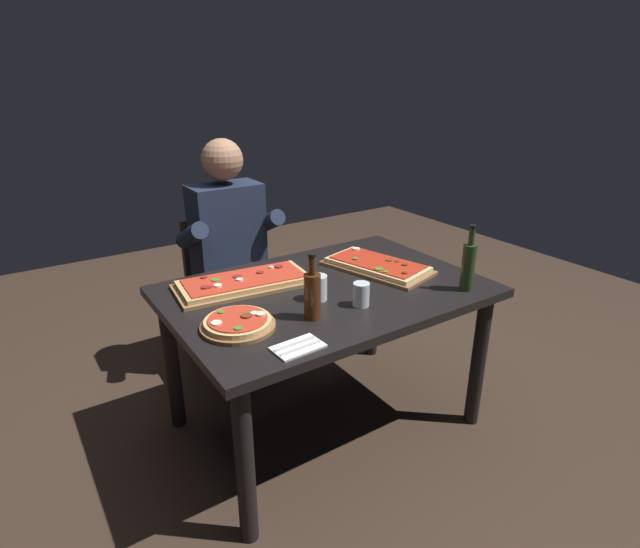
{
  "coord_description": "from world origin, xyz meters",
  "views": [
    {
      "loc": [
        -1.17,
        -1.71,
        1.64
      ],
      "look_at": [
        0.0,
        0.05,
        0.79
      ],
      "focal_mm": 28.07,
      "sensor_mm": 36.0,
      "label": 1
    }
  ],
  "objects": [
    {
      "name": "tumbler_near_camera",
      "position": [
        0.02,
        -0.23,
        0.78
      ],
      "size": [
        0.07,
        0.07,
        0.1
      ],
      "color": "silver",
      "rests_on": "dining_table"
    },
    {
      "name": "wine_bottle_dark",
      "position": [
        0.51,
        -0.36,
        0.86
      ],
      "size": [
        0.06,
        0.06,
        0.3
      ],
      "color": "#233819",
      "rests_on": "dining_table"
    },
    {
      "name": "seated_diner",
      "position": [
        -0.13,
        0.74,
        0.74
      ],
      "size": [
        0.53,
        0.41,
        1.33
      ],
      "color": "#23232D",
      "rests_on": "ground_plane"
    },
    {
      "name": "ground_plane",
      "position": [
        0.0,
        0.0,
        0.0
      ],
      "size": [
        6.4,
        6.4,
        0.0
      ],
      "primitive_type": "plane",
      "color": "#38281E"
    },
    {
      "name": "pizza_rectangular_front",
      "position": [
        -0.3,
        0.22,
        0.76
      ],
      "size": [
        0.64,
        0.34,
        0.05
      ],
      "color": "olive",
      "rests_on": "dining_table"
    },
    {
      "name": "dining_table",
      "position": [
        0.0,
        0.0,
        0.64
      ],
      "size": [
        1.4,
        0.96,
        0.74
      ],
      "color": "black",
      "rests_on": "ground_plane"
    },
    {
      "name": "napkin_cutlery_set",
      "position": [
        -0.38,
        -0.39,
        0.74
      ],
      "size": [
        0.19,
        0.12,
        0.01
      ],
      "color": "white",
      "rests_on": "dining_table"
    },
    {
      "name": "pizza_round_far",
      "position": [
        -0.5,
        -0.13,
        0.76
      ],
      "size": [
        0.29,
        0.29,
        0.05
      ],
      "color": "brown",
      "rests_on": "dining_table"
    },
    {
      "name": "tumbler_far_side",
      "position": [
        -0.1,
        -0.09,
        0.79
      ],
      "size": [
        0.08,
        0.08,
        0.11
      ],
      "color": "silver",
      "rests_on": "dining_table"
    },
    {
      "name": "pizza_rectangular_left",
      "position": [
        0.34,
        0.05,
        0.76
      ],
      "size": [
        0.4,
        0.58,
        0.05
      ],
      "color": "brown",
      "rests_on": "dining_table"
    },
    {
      "name": "diner_chair",
      "position": [
        -0.13,
        0.86,
        0.49
      ],
      "size": [
        0.44,
        0.44,
        0.87
      ],
      "color": "#3D2B1E",
      "rests_on": "ground_plane"
    },
    {
      "name": "oil_bottle_amber",
      "position": [
        -0.21,
        -0.22,
        0.84
      ],
      "size": [
        0.07,
        0.07,
        0.27
      ],
      "color": "#47230F",
      "rests_on": "dining_table"
    }
  ]
}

